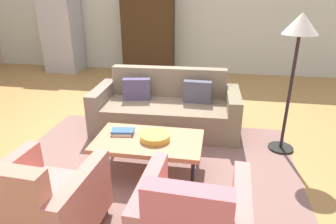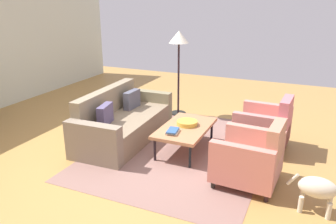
{
  "view_description": "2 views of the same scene",
  "coord_description": "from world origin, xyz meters",
  "px_view_note": "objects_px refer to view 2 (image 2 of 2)",
  "views": [
    {
      "loc": [
        1.21,
        -3.56,
        1.96
      ],
      "look_at": [
        0.64,
        -0.24,
        0.55
      ],
      "focal_mm": 31.63,
      "sensor_mm": 36.0,
      "label": 1
    },
    {
      "loc": [
        -4.14,
        -2.46,
        2.34
      ],
      "look_at": [
        0.34,
        -0.48,
        0.67
      ],
      "focal_mm": 36.01,
      "sensor_mm": 36.0,
      "label": 2
    }
  ],
  "objects_px": {
    "couch": "(121,123)",
    "dog": "(322,189)",
    "floor_lamp": "(179,45)",
    "armchair_left": "(252,160)",
    "coffee_table": "(185,129)",
    "armchair_right": "(266,128)",
    "book_stack": "(173,131)",
    "fruit_bowl": "(187,123)"
  },
  "relations": [
    {
      "from": "couch",
      "to": "dog",
      "type": "bearing_deg",
      "value": 71.6
    },
    {
      "from": "floor_lamp",
      "to": "dog",
      "type": "bearing_deg",
      "value": -132.62
    },
    {
      "from": "coffee_table",
      "to": "fruit_bowl",
      "type": "relative_size",
      "value": 3.62
    },
    {
      "from": "couch",
      "to": "coffee_table",
      "type": "distance_m",
      "value": 1.19
    },
    {
      "from": "dog",
      "to": "floor_lamp",
      "type": "bearing_deg",
      "value": 139.88
    },
    {
      "from": "couch",
      "to": "coffee_table",
      "type": "xyz_separation_m",
      "value": [
        0.0,
        -1.19,
        0.08
      ]
    },
    {
      "from": "floor_lamp",
      "to": "armchair_left",
      "type": "bearing_deg",
      "value": -138.65
    },
    {
      "from": "armchair_right",
      "to": "dog",
      "type": "height_order",
      "value": "armchair_right"
    },
    {
      "from": "armchair_left",
      "to": "fruit_bowl",
      "type": "relative_size",
      "value": 2.65
    },
    {
      "from": "dog",
      "to": "couch",
      "type": "bearing_deg",
      "value": 165.93
    },
    {
      "from": "armchair_left",
      "to": "floor_lamp",
      "type": "height_order",
      "value": "floor_lamp"
    },
    {
      "from": "couch",
      "to": "coffee_table",
      "type": "height_order",
      "value": "couch"
    },
    {
      "from": "armchair_left",
      "to": "book_stack",
      "type": "height_order",
      "value": "armchair_left"
    },
    {
      "from": "fruit_bowl",
      "to": "book_stack",
      "type": "relative_size",
      "value": 1.19
    },
    {
      "from": "coffee_table",
      "to": "armchair_right",
      "type": "xyz_separation_m",
      "value": [
        0.6,
        -1.17,
        -0.03
      ]
    },
    {
      "from": "fruit_bowl",
      "to": "book_stack",
      "type": "height_order",
      "value": "fruit_bowl"
    },
    {
      "from": "coffee_table",
      "to": "fruit_bowl",
      "type": "distance_m",
      "value": 0.1
    },
    {
      "from": "book_stack",
      "to": "coffee_table",
      "type": "bearing_deg",
      "value": -14.11
    },
    {
      "from": "armchair_right",
      "to": "dog",
      "type": "xyz_separation_m",
      "value": [
        -1.55,
        -0.83,
        -0.03
      ]
    },
    {
      "from": "book_stack",
      "to": "fruit_bowl",
      "type": "bearing_deg",
      "value": -11.49
    },
    {
      "from": "coffee_table",
      "to": "armchair_left",
      "type": "relative_size",
      "value": 1.36
    },
    {
      "from": "coffee_table",
      "to": "floor_lamp",
      "type": "bearing_deg",
      "value": 25.79
    },
    {
      "from": "couch",
      "to": "book_stack",
      "type": "distance_m",
      "value": 1.16
    },
    {
      "from": "floor_lamp",
      "to": "book_stack",
      "type": "bearing_deg",
      "value": -160.18
    },
    {
      "from": "coffee_table",
      "to": "book_stack",
      "type": "xyz_separation_m",
      "value": [
        -0.32,
        0.08,
        0.06
      ]
    },
    {
      "from": "coffee_table",
      "to": "floor_lamp",
      "type": "relative_size",
      "value": 0.7
    },
    {
      "from": "dog",
      "to": "book_stack",
      "type": "bearing_deg",
      "value": 165.66
    },
    {
      "from": "fruit_bowl",
      "to": "coffee_table",
      "type": "bearing_deg",
      "value": 180.0
    },
    {
      "from": "armchair_right",
      "to": "fruit_bowl",
      "type": "xyz_separation_m",
      "value": [
        -0.52,
        1.17,
        0.1
      ]
    },
    {
      "from": "armchair_left",
      "to": "fruit_bowl",
      "type": "height_order",
      "value": "armchair_left"
    },
    {
      "from": "armchair_left",
      "to": "floor_lamp",
      "type": "bearing_deg",
      "value": 44.6
    },
    {
      "from": "armchair_left",
      "to": "dog",
      "type": "distance_m",
      "value": 0.9
    },
    {
      "from": "dog",
      "to": "armchair_right",
      "type": "bearing_deg",
      "value": 120.76
    },
    {
      "from": "armchair_right",
      "to": "floor_lamp",
      "type": "xyz_separation_m",
      "value": [
        1.0,
        1.94,
        1.1
      ]
    },
    {
      "from": "armchair_right",
      "to": "book_stack",
      "type": "relative_size",
      "value": 3.16
    },
    {
      "from": "armchair_right",
      "to": "book_stack",
      "type": "xyz_separation_m",
      "value": [
        -0.92,
        1.25,
        0.09
      ]
    },
    {
      "from": "coffee_table",
      "to": "armchair_right",
      "type": "distance_m",
      "value": 1.31
    },
    {
      "from": "book_stack",
      "to": "floor_lamp",
      "type": "distance_m",
      "value": 2.28
    },
    {
      "from": "floor_lamp",
      "to": "couch",
      "type": "bearing_deg",
      "value": 165.54
    },
    {
      "from": "armchair_right",
      "to": "floor_lamp",
      "type": "bearing_deg",
      "value": 65.43
    },
    {
      "from": "armchair_right",
      "to": "fruit_bowl",
      "type": "bearing_deg",
      "value": 116.83
    },
    {
      "from": "armchair_right",
      "to": "book_stack",
      "type": "height_order",
      "value": "armchair_right"
    }
  ]
}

